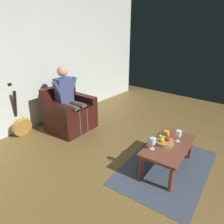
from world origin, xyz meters
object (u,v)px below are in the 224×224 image
armchair (70,114)px  wine_glass_far (179,134)px  candle_jar (167,133)px  guitar (21,125)px  person_seated (69,97)px  fruit_bowl (164,141)px  wine_glass_near (153,142)px  coffee_table (169,148)px

armchair → wine_glass_far: 2.19m
armchair → candle_jar: 1.99m
guitar → candle_jar: guitar is taller
person_seated → fruit_bowl: person_seated is taller
person_seated → wine_glass_near: size_ratio=7.43×
person_seated → guitar: person_seated is taller
wine_glass_far → coffee_table: bearing=-20.0°
person_seated → candle_jar: 1.97m
armchair → guitar: 0.92m
wine_glass_near → wine_glass_far: bearing=155.8°
guitar → coffee_table: bearing=108.0°
guitar → wine_glass_near: guitar is taller
coffee_table → wine_glass_far: (-0.16, 0.06, 0.18)m
candle_jar → wine_glass_near: bearing=1.7°
coffee_table → candle_jar: bearing=-145.7°
person_seated → fruit_bowl: size_ratio=4.55×
person_seated → wine_glass_near: 1.97m
wine_glass_far → fruit_bowl: bearing=-37.1°
fruit_bowl → candle_jar: bearing=-163.2°
armchair → fruit_bowl: size_ratio=3.08×
person_seated → guitar: (0.78, -0.51, -0.46)m
guitar → wine_glass_far: 2.85m
armchair → wine_glass_near: size_ratio=5.03×
armchair → wine_glass_far: (-0.23, 2.17, 0.19)m
guitar → person_seated: bearing=146.8°
guitar → wine_glass_far: guitar is taller
wine_glass_near → candle_jar: 0.47m
wine_glass_near → armchair: bearing=-95.6°
armchair → candle_jar: size_ratio=9.89×
armchair → coffee_table: size_ratio=0.86×
armchair → coffee_table: (-0.06, 2.11, 0.01)m
wine_glass_far → candle_jar: size_ratio=2.00×
person_seated → fruit_bowl: (-0.05, 2.01, -0.25)m
candle_jar → armchair: bearing=-82.1°
candle_jar → guitar: bearing=-66.7°
coffee_table → guitar: 2.73m
coffee_table → armchair: bearing=-88.3°
guitar → candle_jar: (-1.05, 2.45, 0.22)m
armchair → wine_glass_far: size_ratio=4.95×
coffee_table → wine_glass_far: bearing=160.0°
wine_glass_near → fruit_bowl: 0.26m
wine_glass_near → fruit_bowl: size_ratio=0.61×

